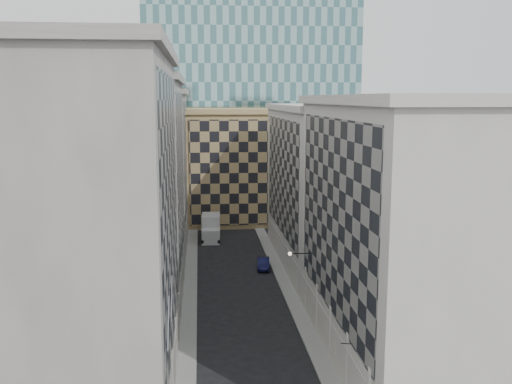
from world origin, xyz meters
TOP-DOWN VIEW (x-y plane):
  - sidewalk_west at (-5.25, 30.00)m, footprint 1.50×100.00m
  - sidewalk_east at (5.25, 30.00)m, footprint 1.50×100.00m
  - bldg_left_a at (-10.88, 11.00)m, footprint 10.80×22.80m
  - bldg_left_b at (-10.88, 33.00)m, footprint 10.80×22.80m
  - bldg_left_c at (-10.88, 55.00)m, footprint 10.80×22.80m
  - bldg_right_a at (10.88, 15.00)m, footprint 10.80×26.80m
  - bldg_right_b at (10.89, 42.00)m, footprint 10.80×28.80m
  - tan_block at (2.00, 67.90)m, footprint 16.80×14.80m
  - church_tower at (0.00, 82.00)m, footprint 7.20×7.20m
  - flagpoles_left at (-5.90, 6.00)m, footprint 0.10×6.33m
  - bracket_lamp at (4.38, 24.00)m, footprint 1.98×0.36m
  - box_truck at (-2.52, 54.94)m, footprint 2.86×6.56m
  - dark_car at (3.50, 39.66)m, footprint 1.81×4.13m
  - shop_sign at (4.97, 8.68)m, footprint 1.16×0.63m

SIDE VIEW (x-z plane):
  - sidewalk_west at x=-5.25m, z-range 0.00..0.15m
  - sidewalk_east at x=5.25m, z-range 0.00..0.15m
  - dark_car at x=3.50m, z-range 0.00..1.32m
  - box_truck at x=-2.52m, z-range -0.23..3.32m
  - shop_sign at x=4.97m, z-range 3.48..4.20m
  - bracket_lamp at x=4.38m, z-range 6.02..6.38m
  - flagpoles_left at x=-5.90m, z-range 6.83..9.17m
  - tan_block at x=2.00m, z-range 0.04..18.84m
  - bldg_right_b at x=10.89m, z-range 0.00..19.70m
  - bldg_right_a at x=10.88m, z-range -0.03..20.67m
  - bldg_left_c at x=-10.88m, z-range -0.02..21.68m
  - bldg_left_b at x=-10.88m, z-range -0.03..22.67m
  - bldg_left_a at x=-10.88m, z-range -0.03..23.67m
  - church_tower at x=0.00m, z-range 1.20..52.70m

